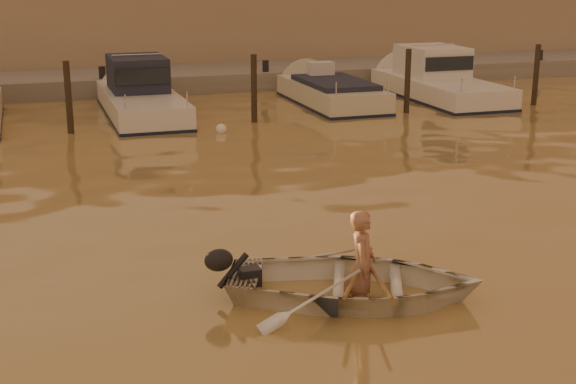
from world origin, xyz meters
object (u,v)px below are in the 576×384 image
object	(u,v)px
moored_boat_2	(141,95)
person	(362,266)
moored_boat_4	(440,80)
waterfront_building	(177,14)
dinghy	(355,282)
moored_boat_3	(332,98)

from	to	relation	value
moored_boat_2	person	bearing A→B (deg)	-86.74
moored_boat_4	waterfront_building	world-z (taller)	waterfront_building
dinghy	moored_boat_2	bearing A→B (deg)	25.94
person	moored_boat_2	bearing A→B (deg)	26.28
moored_boat_3	waterfront_building	size ratio (longest dim) A/B	0.13
dinghy	moored_boat_3	size ratio (longest dim) A/B	0.58
moored_boat_3	person	bearing A→B (deg)	-109.62
moored_boat_4	moored_boat_3	bearing A→B (deg)	180.00
moored_boat_2	dinghy	bearing A→B (deg)	-87.08
moored_boat_4	waterfront_building	bearing A→B (deg)	123.03
person	waterfront_building	distance (m)	26.48
moored_boat_3	waterfront_building	world-z (taller)	waterfront_building
waterfront_building	moored_boat_3	bearing A→B (deg)	-74.21
person	moored_boat_2	xyz separation A→B (m)	(-0.87, 15.30, 0.13)
moored_boat_2	moored_boat_4	size ratio (longest dim) A/B	0.99
dinghy	moored_boat_3	xyz separation A→B (m)	(5.55, 15.27, -0.02)
moored_boat_2	waterfront_building	size ratio (longest dim) A/B	0.16
dinghy	moored_boat_4	size ratio (longest dim) A/B	0.49
person	moored_boat_2	size ratio (longest dim) A/B	0.22
moored_boat_2	moored_boat_4	world-z (taller)	same
moored_boat_3	moored_boat_4	world-z (taller)	moored_boat_4
dinghy	person	xyz separation A→B (m)	(0.09, -0.04, 0.25)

